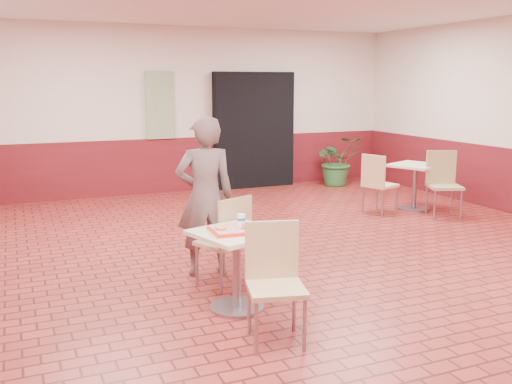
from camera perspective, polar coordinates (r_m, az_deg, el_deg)
name	(u,v)px	position (r m, az deg, el deg)	size (l,w,h in m)	color
room_shell	(330,131)	(6.06, 7.38, 6.07)	(8.01, 10.01, 3.01)	maroon
wainscot_band	(327,223)	(6.23, 7.16, -3.14)	(8.00, 10.00, 1.00)	#5E1217
corridor_doorway	(254,130)	(10.99, -0.22, 6.19)	(1.60, 0.22, 2.20)	black
promo_poster	(160,105)	(10.45, -9.58, 8.55)	(0.50, 0.03, 1.20)	gray
main_table	(237,257)	(5.08, -1.94, -6.50)	(0.68, 0.68, 0.72)	beige
chair_main_front	(274,276)	(4.49, 1.85, -8.36)	(0.52, 0.52, 0.93)	tan
chair_main_back	(228,237)	(5.61, -2.86, -4.51)	(0.55, 0.55, 0.92)	tan
customer	(205,197)	(5.93, -5.10, -0.47)	(0.61, 0.40, 1.67)	#64504D
serving_tray	(237,230)	(5.01, -1.96, -3.80)	(0.45, 0.35, 0.03)	red
ring_donut	(221,227)	(4.98, -3.53, -3.54)	(0.11, 0.11, 0.03)	#F19D58
long_john_donut	(247,226)	(5.01, -0.87, -3.39)	(0.15, 0.10, 0.04)	gold
paper_cup	(241,219)	(5.11, -1.49, -2.75)	(0.08, 0.08, 0.10)	white
second_table	(415,179)	(9.42, 15.61, 1.26)	(0.69, 0.69, 0.73)	beige
chair_second_left	(377,181)	(8.95, 12.04, 1.11)	(0.54, 0.54, 0.93)	#E6BA8A
chair_second_front	(443,180)	(9.06, 18.19, 1.14)	(0.60, 0.60, 0.99)	tan
potted_plant	(337,161)	(11.35, 8.12, 3.11)	(0.87, 0.76, 0.97)	#2A6931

